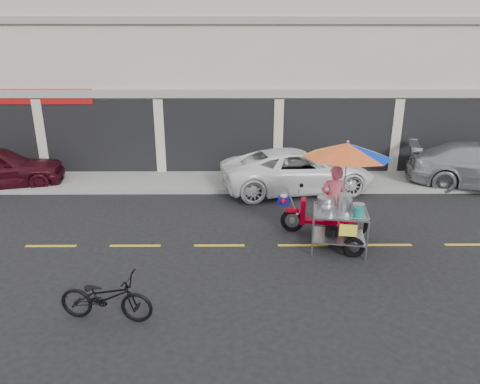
{
  "coord_description": "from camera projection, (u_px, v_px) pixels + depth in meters",
  "views": [
    {
      "loc": [
        -1.57,
        -8.71,
        4.1
      ],
      "look_at": [
        -1.5,
        0.6,
        1.15
      ],
      "focal_mm": 30.0,
      "sensor_mm": 36.0,
      "label": 1
    }
  ],
  "objects": [
    {
      "name": "sidewalk",
      "position": [
        280.0,
        180.0,
        14.78
      ],
      "size": [
        45.0,
        3.0,
        0.15
      ],
      "primitive_type": "cube",
      "color": "gray",
      "rests_on": "ground"
    },
    {
      "name": "shophouse_block",
      "position": [
        332.0,
        62.0,
        18.39
      ],
      "size": [
        36.0,
        8.11,
        10.4
      ],
      "color": "beige",
      "rests_on": "ground"
    },
    {
      "name": "white_pickup",
      "position": [
        298.0,
        170.0,
        13.52
      ],
      "size": [
        5.49,
        3.3,
        1.43
      ],
      "primitive_type": "imported",
      "rotation": [
        0.0,
        0.0,
        1.76
      ],
      "color": "white",
      "rests_on": "ground"
    },
    {
      "name": "ground",
      "position": [
        303.0,
        245.0,
        9.56
      ],
      "size": [
        90.0,
        90.0,
        0.0
      ],
      "primitive_type": "plane",
      "color": "black"
    },
    {
      "name": "near_bicycle",
      "position": [
        106.0,
        297.0,
        6.67
      ],
      "size": [
        1.66,
        0.76,
        0.84
      ],
      "primitive_type": "imported",
      "rotation": [
        0.0,
        0.0,
        1.44
      ],
      "color": "black",
      "rests_on": "ground"
    },
    {
      "name": "food_vendor_rig",
      "position": [
        340.0,
        179.0,
        9.23
      ],
      "size": [
        2.53,
        2.35,
        2.55
      ],
      "rotation": [
        0.0,
        0.0,
        -0.19
      ],
      "color": "black",
      "rests_on": "ground"
    },
    {
      "name": "centerline",
      "position": [
        303.0,
        245.0,
        9.56
      ],
      "size": [
        42.0,
        0.1,
        0.01
      ],
      "primitive_type": "cube",
      "color": "gold",
      "rests_on": "ground"
    }
  ]
}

